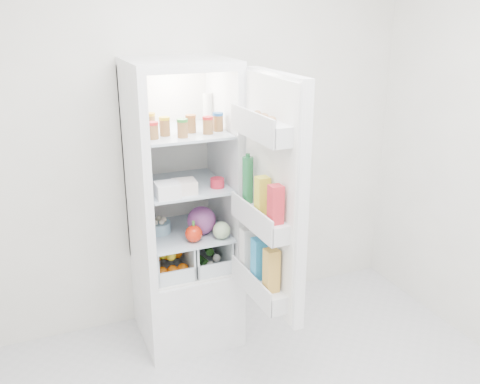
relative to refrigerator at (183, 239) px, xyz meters
name	(u,v)px	position (x,y,z in m)	size (l,w,h in m)	color
room_walls	(314,137)	(0.20, -1.25, 0.93)	(3.02, 3.02, 2.61)	silver
refrigerator	(183,239)	(0.00, 0.00, 0.00)	(0.60, 0.60, 1.80)	silver
shelf_low	(185,232)	(0.00, -0.06, 0.07)	(0.49, 0.53, 0.01)	silver
shelf_mid	(183,185)	(0.00, -0.06, 0.38)	(0.49, 0.53, 0.01)	silver
shelf_top	(181,132)	(0.00, -0.06, 0.71)	(0.49, 0.53, 0.01)	silver
crisper_left	(167,254)	(-0.12, -0.06, -0.06)	(0.23, 0.46, 0.22)	silver
crisper_right	(204,247)	(0.12, -0.06, -0.06)	(0.23, 0.46, 0.22)	silver
condiment_jars	(181,127)	(-0.02, -0.14, 0.76)	(0.46, 0.32, 0.08)	#B21919
squeeze_bottle	(207,108)	(0.21, 0.08, 0.82)	(0.05, 0.05, 0.19)	silver
tub_white	(167,190)	(-0.15, -0.26, 0.43)	(0.13, 0.13, 0.08)	white
tub_cream	(185,186)	(-0.04, -0.22, 0.43)	(0.13, 0.13, 0.08)	white
tin_red	(217,183)	(0.17, -0.20, 0.42)	(0.08, 0.08, 0.06)	red
red_cabbage	(202,220)	(0.08, -0.15, 0.17)	(0.18, 0.18, 0.18)	#481A4E
bell_pepper	(194,234)	(0.00, -0.24, 0.13)	(0.10, 0.10, 0.10)	red
mushroom_bowl	(159,227)	(-0.16, -0.02, 0.12)	(0.15, 0.15, 0.07)	#8EBBD4
salad_bag	(222,230)	(0.17, -0.26, 0.14)	(0.11, 0.11, 0.11)	#9DB88A
citrus_pile	(168,259)	(-0.13, -0.10, -0.08)	(0.20, 0.31, 0.16)	#EF580C
veg_pile	(205,254)	(0.13, -0.06, -0.10)	(0.16, 0.30, 0.10)	#1F4818
fridge_door	(270,202)	(0.31, -0.64, 0.43)	(0.18, 0.60, 1.30)	silver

